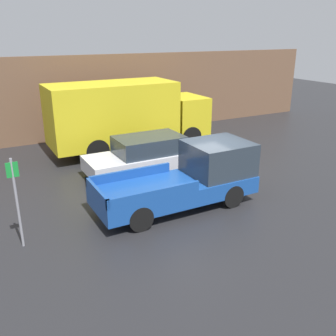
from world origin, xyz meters
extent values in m
plane|color=#232326|center=(0.00, 0.00, 0.00)|extent=(60.00, 60.00, 0.00)
cube|color=brown|center=(0.00, 9.77, 2.19)|extent=(28.00, 0.15, 4.38)
cube|color=#194799|center=(-1.27, -0.22, 0.63)|extent=(5.37, 1.99, 0.56)
cube|color=#28333D|center=(0.39, -0.22, 1.46)|extent=(2.04, 1.87, 1.10)
cube|color=#194799|center=(-2.48, 0.73, 1.07)|extent=(2.96, 0.10, 0.31)
cube|color=#194799|center=(-2.48, -1.17, 1.07)|extent=(2.96, 0.10, 0.31)
cube|color=#194799|center=(-3.91, -0.22, 1.07)|extent=(0.10, 1.99, 0.31)
cylinder|color=black|center=(0.39, 0.66, 0.39)|extent=(0.77, 0.26, 0.77)
cylinder|color=black|center=(0.39, -1.10, 0.39)|extent=(0.77, 0.26, 0.77)
cylinder|color=black|center=(-2.94, 0.66, 0.39)|extent=(0.77, 0.26, 0.77)
cylinder|color=black|center=(-2.94, -1.10, 0.39)|extent=(0.77, 0.26, 0.77)
cube|color=silver|center=(-0.79, 3.08, 0.58)|extent=(4.89, 1.93, 0.58)
cube|color=#28333D|center=(-0.64, 3.08, 1.22)|extent=(2.69, 1.70, 0.68)
cylinder|color=black|center=(0.73, 3.94, 0.34)|extent=(0.69, 0.22, 0.69)
cylinder|color=black|center=(0.73, 2.21, 0.34)|extent=(0.69, 0.22, 0.69)
cylinder|color=black|center=(-2.30, 3.94, 0.34)|extent=(0.69, 0.22, 0.69)
cylinder|color=black|center=(-2.30, 2.21, 0.34)|extent=(0.69, 0.22, 0.69)
cube|color=gold|center=(3.08, 6.51, 1.45)|extent=(1.71, 2.45, 1.88)
cube|color=gold|center=(-0.89, 6.51, 1.90)|extent=(5.91, 2.58, 2.78)
cylinder|color=black|center=(2.76, 7.67, 0.53)|extent=(1.07, 0.30, 1.07)
cylinder|color=black|center=(2.76, 5.35, 0.53)|extent=(1.07, 0.30, 1.07)
cylinder|color=black|center=(-2.09, 7.67, 0.53)|extent=(1.07, 0.30, 1.07)
cylinder|color=black|center=(-2.09, 5.35, 0.53)|extent=(1.07, 0.30, 1.07)
cylinder|color=gray|center=(-6.11, -0.37, 1.26)|extent=(0.07, 0.07, 2.51)
cube|color=#198C33|center=(-6.11, -0.39, 2.21)|extent=(0.30, 0.02, 0.40)
cube|color=gold|center=(5.26, 9.44, 0.49)|extent=(0.45, 0.40, 0.99)
camera|label=1|loc=(-6.84, -10.03, 5.48)|focal=40.00mm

